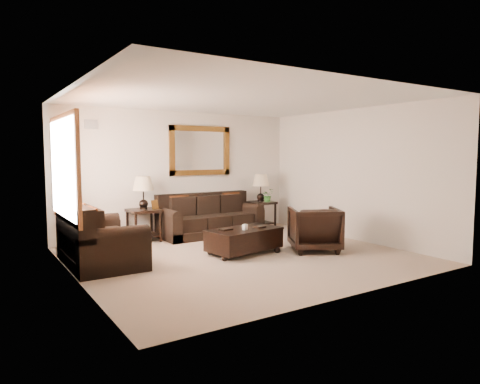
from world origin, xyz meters
TOP-DOWN VIEW (x-y plane):
  - room at (0.00, 0.00)m, footprint 5.51×5.01m
  - window at (-2.70, 0.90)m, footprint 0.07×1.96m
  - mirror at (0.47, 2.47)m, footprint 1.50×0.06m
  - air_vent at (-1.90, 2.48)m, footprint 0.25×0.02m
  - sofa at (0.47, 2.06)m, footprint 2.22×0.96m
  - loveseat at (-2.27, 0.81)m, footprint 1.05×1.77m
  - end_table_left at (-0.99, 2.16)m, footprint 0.60×0.60m
  - end_table_right at (1.93, 2.17)m, footprint 0.59×0.59m
  - coffee_table at (0.13, 0.14)m, footprint 1.42×0.92m
  - armchair at (1.34, -0.35)m, footprint 1.15×1.13m
  - potted_plant at (2.06, 2.06)m, footprint 0.28×0.31m

SIDE VIEW (x-z plane):
  - coffee_table at x=0.13m, z-range 0.00..0.56m
  - sofa at x=0.47m, z-range -0.12..0.78m
  - loveseat at x=-2.27m, z-range -0.13..0.86m
  - armchair at x=1.34m, z-range 0.00..0.89m
  - potted_plant at x=2.06m, z-range 0.64..0.88m
  - end_table_right at x=1.93m, z-range 0.20..1.49m
  - end_table_left at x=-0.99m, z-range 0.20..1.53m
  - room at x=0.00m, z-range 0.00..2.71m
  - window at x=-2.70m, z-range 0.72..2.38m
  - mirror at x=0.47m, z-range 1.30..2.40m
  - air_vent at x=-1.90m, z-range 2.26..2.44m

